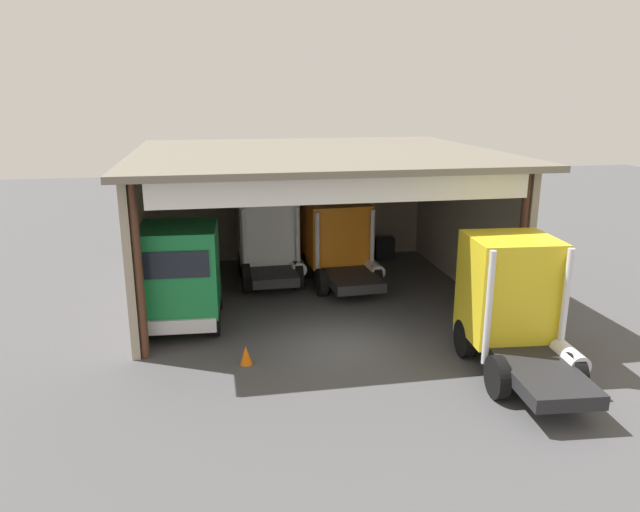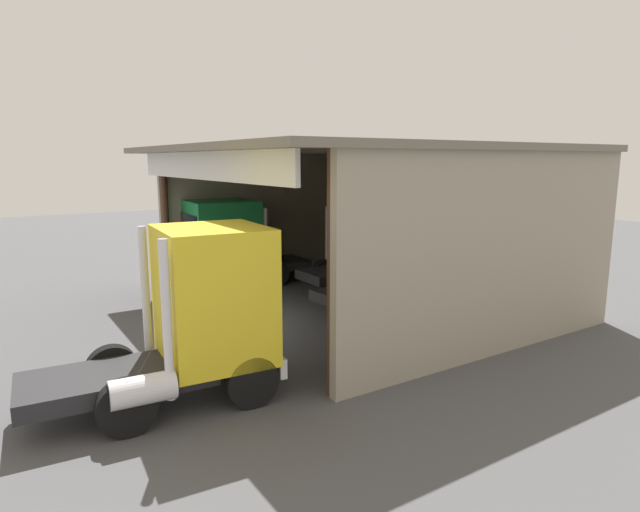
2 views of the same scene
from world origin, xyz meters
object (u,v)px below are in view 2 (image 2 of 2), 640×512
object	(u,v)px
truck_green_center_bay	(228,241)
truck_white_yard_outside	(368,242)
oil_drum	(503,294)
traffic_cone	(167,300)
tool_cart	(524,298)
truck_orange_center_left_bay	(404,258)
truck_yellow_left_bay	(199,312)

from	to	relation	value
truck_green_center_bay	truck_white_yard_outside	bearing A→B (deg)	-123.31
oil_drum	traffic_cone	world-z (taller)	oil_drum
truck_white_yard_outside	tool_cart	bearing A→B (deg)	22.16
truck_orange_center_left_bay	traffic_cone	distance (m)	8.40
truck_white_yard_outside	oil_drum	world-z (taller)	truck_white_yard_outside
truck_green_center_bay	traffic_cone	bearing A→B (deg)	124.53
oil_drum	tool_cart	bearing A→B (deg)	2.73
tool_cart	traffic_cone	size ratio (longest dim) A/B	1.79
truck_yellow_left_bay	tool_cart	size ratio (longest dim) A/B	5.25
truck_green_center_bay	truck_orange_center_left_bay	distance (m)	7.32
truck_orange_center_left_bay	tool_cart	xyz separation A→B (m)	(2.83, 2.91, -1.23)
truck_white_yard_outside	oil_drum	xyz separation A→B (m)	(4.80, 2.30, -1.39)
truck_orange_center_left_bay	truck_yellow_left_bay	bearing A→B (deg)	-73.29
truck_green_center_bay	tool_cart	distance (m)	11.39
truck_green_center_bay	truck_white_yard_outside	world-z (taller)	truck_green_center_bay
tool_cart	truck_white_yard_outside	bearing A→B (deg)	-157.43
truck_green_center_bay	truck_white_yard_outside	size ratio (longest dim) A/B	1.15
truck_yellow_left_bay	oil_drum	size ratio (longest dim) A/B	5.62
truck_yellow_left_bay	traffic_cone	xyz separation A→B (m)	(-7.36, 1.45, -1.63)
truck_orange_center_left_bay	tool_cart	distance (m)	4.24
oil_drum	truck_orange_center_left_bay	bearing A→B (deg)	-125.06
truck_white_yard_outside	tool_cart	distance (m)	6.23
truck_orange_center_left_bay	oil_drum	xyz separation A→B (m)	(2.01, 2.87, -1.26)
truck_white_yard_outside	tool_cart	size ratio (longest dim) A/B	4.47
tool_cart	traffic_cone	world-z (taller)	tool_cart
truck_green_center_bay	traffic_cone	xyz separation A→B (m)	(1.92, -3.15, -1.58)
oil_drum	traffic_cone	bearing A→B (deg)	-121.95
truck_green_center_bay	truck_yellow_left_bay	distance (m)	10.36
truck_orange_center_left_bay	oil_drum	bearing A→B (deg)	51.50
truck_white_yard_outside	truck_orange_center_left_bay	world-z (taller)	truck_white_yard_outside
tool_cart	truck_yellow_left_bay	bearing A→B (deg)	-88.43
truck_yellow_left_bay	oil_drum	bearing A→B (deg)	100.00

